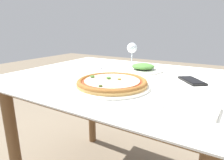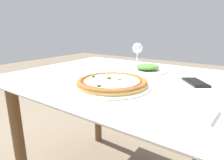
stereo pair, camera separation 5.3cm
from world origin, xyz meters
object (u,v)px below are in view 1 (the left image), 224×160
object	(u,v)px
pizza_plate	(112,83)
cell_phone	(192,81)
fork	(98,69)
side_plate	(143,68)
dining_table	(120,94)
wine_glass_far_left	(132,49)

from	to	relation	value
pizza_plate	cell_phone	xyz separation A→B (m)	(0.28, 0.26, -0.01)
fork	cell_phone	size ratio (longest dim) A/B	1.08
fork	side_plate	xyz separation A→B (m)	(0.24, 0.11, 0.01)
pizza_plate	fork	world-z (taller)	pizza_plate
dining_table	fork	size ratio (longest dim) A/B	6.72
wine_glass_far_left	fork	bearing A→B (deg)	-112.32
wine_glass_far_left	side_plate	xyz separation A→B (m)	(0.14, -0.14, -0.09)
pizza_plate	wine_glass_far_left	xyz separation A→B (m)	(-0.14, 0.51, 0.09)
pizza_plate	side_plate	world-z (taller)	side_plate
cell_phone	dining_table	bearing A→B (deg)	-167.12
dining_table	cell_phone	bearing A→B (deg)	12.88
cell_phone	side_plate	bearing A→B (deg)	159.28
wine_glass_far_left	pizza_plate	bearing A→B (deg)	-74.07
dining_table	pizza_plate	xyz separation A→B (m)	(0.06, -0.18, 0.11)
pizza_plate	side_plate	size ratio (longest dim) A/B	1.43
fork	side_plate	world-z (taller)	side_plate
dining_table	fork	world-z (taller)	fork
pizza_plate	side_plate	xyz separation A→B (m)	(-0.00, 0.36, -0.00)
wine_glass_far_left	cell_phone	world-z (taller)	wine_glass_far_left
wine_glass_far_left	side_plate	bearing A→B (deg)	-45.38
pizza_plate	side_plate	bearing A→B (deg)	90.61
fork	cell_phone	distance (m)	0.53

